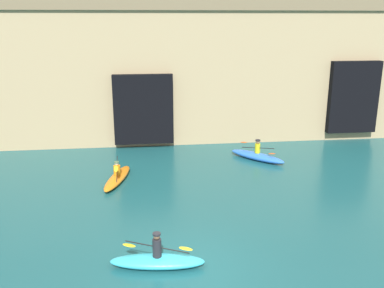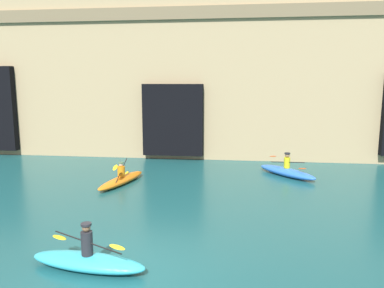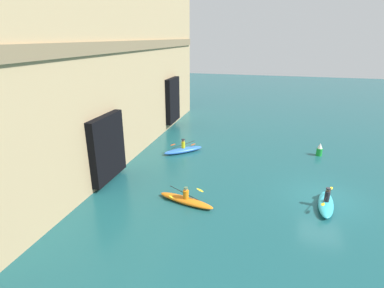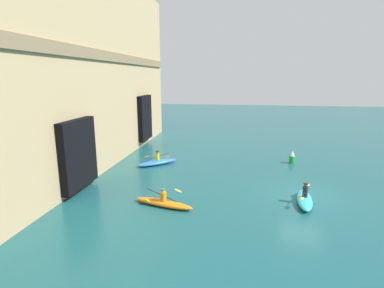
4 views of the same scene
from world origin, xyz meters
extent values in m
plane|color=#195156|center=(0.00, 0.00, 0.00)|extent=(120.00, 120.00, 0.00)
cube|color=tan|center=(-0.53, 16.69, 7.69)|extent=(40.36, 5.89, 15.38)
cube|color=#79674A|center=(-0.53, 13.69, 8.44)|extent=(39.55, 0.24, 0.71)
cube|color=black|center=(-1.26, 13.59, 2.38)|extent=(3.56, 0.70, 4.20)
cube|color=black|center=(12.01, 13.59, 2.83)|extent=(3.19, 0.70, 4.54)
ellipsoid|color=orange|center=(-2.66, 7.88, 0.17)|extent=(1.55, 3.54, 0.34)
cylinder|color=orange|center=(-2.66, 7.88, 0.58)|extent=(0.33, 0.33, 0.48)
sphere|color=beige|center=(-2.66, 7.88, 0.91)|extent=(0.19, 0.19, 0.19)
cylinder|color=#4C6B4C|center=(-2.66, 7.88, 0.99)|extent=(0.23, 0.23, 0.06)
cylinder|color=black|center=(-2.66, 7.88, 0.61)|extent=(0.06, 1.89, 0.82)
ellipsoid|color=yellow|center=(-2.65, 7.06, 0.95)|extent=(0.18, 0.43, 0.22)
ellipsoid|color=yellow|center=(-2.66, 8.71, 0.26)|extent=(0.18, 0.43, 0.22)
ellipsoid|color=blue|center=(4.99, 10.30, 0.20)|extent=(2.89, 3.08, 0.41)
cylinder|color=gold|center=(4.99, 10.30, 0.67)|extent=(0.29, 0.29, 0.53)
sphere|color=#9E704C|center=(4.99, 10.30, 1.05)|extent=(0.22, 0.22, 0.22)
cylinder|color=#232328|center=(4.99, 10.30, 1.14)|extent=(0.28, 0.28, 0.06)
cylinder|color=black|center=(4.99, 10.30, 0.70)|extent=(1.44, 1.56, 0.36)
ellipsoid|color=#D84C19|center=(4.36, 10.98, 0.84)|extent=(0.43, 0.45, 0.12)
ellipsoid|color=#D84C19|center=(5.62, 9.62, 0.55)|extent=(0.43, 0.45, 0.12)
ellipsoid|color=#33B2C6|center=(-1.04, 0.15, 0.19)|extent=(3.11, 1.19, 0.38)
cylinder|color=#232328|center=(-1.04, 0.15, 0.68)|extent=(0.28, 0.28, 0.60)
sphere|color=brown|center=(-1.04, 0.15, 1.09)|extent=(0.21, 0.21, 0.21)
cylinder|color=#232328|center=(-1.04, 0.15, 1.17)|extent=(0.26, 0.26, 0.06)
cylinder|color=black|center=(-1.04, 0.15, 0.71)|extent=(2.00, 0.78, 0.19)
ellipsoid|color=yellow|center=(-0.16, -0.18, 0.78)|extent=(0.48, 0.32, 0.08)
ellipsoid|color=yellow|center=(-1.92, 0.47, 0.64)|extent=(0.48, 0.32, 0.08)
cylinder|color=green|center=(7.17, -0.50, 0.31)|extent=(0.46, 0.46, 0.62)
cone|color=white|center=(7.17, -0.50, 0.84)|extent=(0.39, 0.39, 0.44)
camera|label=1|loc=(-1.39, -11.90, 7.63)|focal=40.00mm
camera|label=2|loc=(2.59, -8.11, 4.59)|focal=35.00mm
camera|label=3|loc=(-17.18, 3.66, 9.10)|focal=28.00mm
camera|label=4|loc=(-17.54, 3.99, 6.94)|focal=28.00mm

